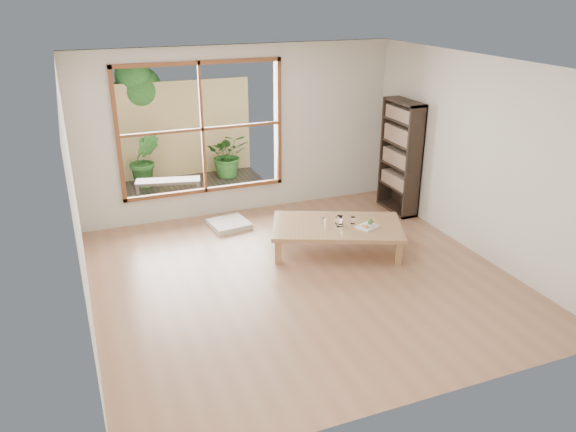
{
  "coord_description": "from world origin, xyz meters",
  "views": [
    {
      "loc": [
        -2.44,
        -5.75,
        3.4
      ],
      "look_at": [
        0.1,
        0.67,
        0.55
      ],
      "focal_mm": 35.0,
      "sensor_mm": 36.0,
      "label": 1
    }
  ],
  "objects_px": {
    "low_table": "(337,228)",
    "food_tray": "(368,225)",
    "garden_bench": "(168,183)",
    "bookshelf": "(400,157)"
  },
  "relations": [
    {
      "from": "garden_bench",
      "to": "food_tray",
      "type": "bearing_deg",
      "value": -42.12
    },
    {
      "from": "low_table",
      "to": "food_tray",
      "type": "distance_m",
      "value": 0.42
    },
    {
      "from": "food_tray",
      "to": "garden_bench",
      "type": "relative_size",
      "value": 0.32
    },
    {
      "from": "low_table",
      "to": "food_tray",
      "type": "bearing_deg",
      "value": -8.65
    },
    {
      "from": "bookshelf",
      "to": "food_tray",
      "type": "xyz_separation_m",
      "value": [
        -1.23,
        -1.22,
        -0.49
      ]
    },
    {
      "from": "low_table",
      "to": "garden_bench",
      "type": "bearing_deg",
      "value": 145.73
    },
    {
      "from": "bookshelf",
      "to": "garden_bench",
      "type": "distance_m",
      "value": 3.87
    },
    {
      "from": "food_tray",
      "to": "garden_bench",
      "type": "bearing_deg",
      "value": 100.9
    },
    {
      "from": "low_table",
      "to": "garden_bench",
      "type": "xyz_separation_m",
      "value": [
        -1.79,
        2.81,
        -0.03
      ]
    },
    {
      "from": "bookshelf",
      "to": "food_tray",
      "type": "distance_m",
      "value": 1.8
    }
  ]
}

